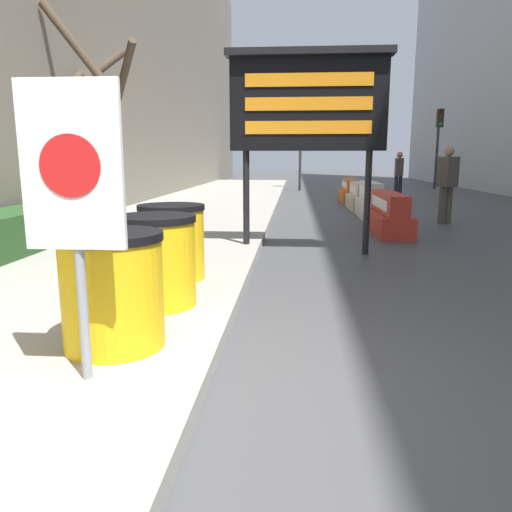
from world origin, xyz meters
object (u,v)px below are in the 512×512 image
(jersey_barrier_white, at_px, (370,202))
(traffic_cone_near, at_px, (387,203))
(barrel_drum_foreground, at_px, (113,290))
(jersey_barrier_cream, at_px, (359,197))
(traffic_light_near_curb, at_px, (301,134))
(warning_sign, at_px, (73,185))
(jersey_barrier_red_striped, at_px, (389,215))
(barrel_drum_middle, at_px, (156,261))
(jersey_barrier_orange_near, at_px, (350,192))
(traffic_light_far_side, at_px, (439,131))
(pedestrian_worker, at_px, (399,171))
(pedestrian_passerby, at_px, (447,178))
(message_board, at_px, (308,103))
(barrel_drum_back, at_px, (172,242))

(jersey_barrier_white, distance_m, traffic_cone_near, 0.47)
(barrel_drum_foreground, bearing_deg, jersey_barrier_cream, 74.61)
(barrel_drum_foreground, height_order, traffic_light_near_curb, traffic_light_near_curb)
(traffic_cone_near, bearing_deg, warning_sign, -109.70)
(barrel_drum_foreground, height_order, traffic_cone_near, barrel_drum_foreground)
(warning_sign, bearing_deg, jersey_barrier_red_striped, 66.73)
(jersey_barrier_cream, height_order, traffic_cone_near, jersey_barrier_cream)
(traffic_light_near_curb, bearing_deg, traffic_cone_near, -78.24)
(barrel_drum_middle, xyz_separation_m, jersey_barrier_orange_near, (3.13, 12.90, -0.22))
(traffic_light_far_side, bearing_deg, jersey_barrier_cream, -115.92)
(warning_sign, height_order, pedestrian_worker, warning_sign)
(barrel_drum_middle, bearing_deg, barrel_drum_foreground, -91.54)
(traffic_cone_near, bearing_deg, pedestrian_passerby, -48.44)
(jersey_barrier_cream, distance_m, pedestrian_worker, 4.70)
(jersey_barrier_cream, height_order, pedestrian_worker, pedestrian_worker)
(pedestrian_worker, bearing_deg, traffic_light_far_side, 157.38)
(pedestrian_passerby, bearing_deg, message_board, -56.57)
(jersey_barrier_orange_near, xyz_separation_m, pedestrian_worker, (1.95, 1.76, 0.66))
(traffic_light_near_curb, xyz_separation_m, pedestrian_passerby, (3.18, -11.34, -1.51))
(warning_sign, bearing_deg, jersey_barrier_orange_near, 77.79)
(jersey_barrier_white, relative_size, jersey_barrier_cream, 0.92)
(traffic_cone_near, bearing_deg, traffic_light_far_side, 69.84)
(jersey_barrier_orange_near, bearing_deg, traffic_light_far_side, 57.12)
(jersey_barrier_red_striped, relative_size, traffic_light_far_side, 0.59)
(barrel_drum_middle, xyz_separation_m, traffic_light_far_side, (7.97, 20.39, 2.15))
(message_board, bearing_deg, barrel_drum_foreground, -108.30)
(jersey_barrier_white, xyz_separation_m, traffic_light_near_curb, (-1.67, 10.29, 2.14))
(message_board, bearing_deg, jersey_barrier_cream, 76.47)
(barrel_drum_middle, height_order, jersey_barrier_white, barrel_drum_middle)
(barrel_drum_foreground, xyz_separation_m, jersey_barrier_cream, (3.15, 11.45, -0.22))
(jersey_barrier_orange_near, distance_m, pedestrian_passerby, 5.95)
(traffic_cone_near, bearing_deg, traffic_light_near_curb, 101.76)
(jersey_barrier_red_striped, bearing_deg, traffic_light_near_curb, 97.40)
(barrel_drum_back, bearing_deg, barrel_drum_foreground, -87.81)
(barrel_drum_back, distance_m, traffic_light_far_side, 21.09)
(jersey_barrier_red_striped, relative_size, jersey_barrier_white, 1.13)
(jersey_barrier_white, distance_m, traffic_light_far_side, 13.28)
(traffic_light_far_side, bearing_deg, jersey_barrier_red_striped, -108.25)
(jersey_barrier_cream, bearing_deg, traffic_cone_near, -77.68)
(message_board, bearing_deg, pedestrian_worker, 72.11)
(warning_sign, height_order, traffic_light_far_side, traffic_light_far_side)
(barrel_drum_middle, xyz_separation_m, jersey_barrier_cream, (3.13, 10.42, -0.22))
(warning_sign, bearing_deg, traffic_light_far_side, 70.05)
(barrel_drum_foreground, distance_m, traffic_light_near_curb, 19.72)
(jersey_barrier_orange_near, bearing_deg, pedestrian_worker, 42.07)
(barrel_drum_foreground, xyz_separation_m, jersey_barrier_white, (3.15, 9.27, -0.16))
(jersey_barrier_white, relative_size, traffic_light_far_side, 0.52)
(pedestrian_passerby, bearing_deg, traffic_cone_near, -154.88)
(barrel_drum_back, distance_m, jersey_barrier_orange_near, 12.30)
(traffic_cone_near, xyz_separation_m, pedestrian_passerby, (1.08, -1.21, 0.67))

